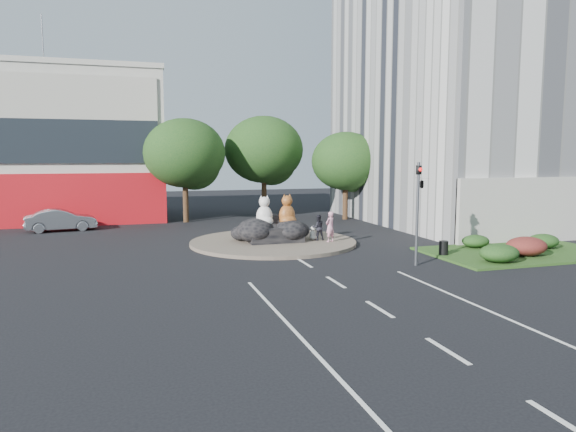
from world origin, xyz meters
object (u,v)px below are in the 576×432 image
cat_tabby (287,210)px  pedestrian_dark (318,228)px  kitten_white (313,233)px  litter_bin (443,248)px  cat_white (264,211)px  parked_car (61,220)px  kitten_calico (254,236)px  pedestrian_pink (330,227)px

cat_tabby → pedestrian_dark: size_ratio=1.23×
kitten_white → pedestrian_dark: size_ratio=0.56×
litter_bin → cat_white: bearing=141.7°
parked_car → litter_bin: size_ratio=6.54×
kitten_calico → pedestrian_dark: size_ratio=0.55×
cat_white → pedestrian_pink: 4.03m
cat_white → kitten_white: bearing=2.8°
parked_car → cat_tabby: bearing=-134.1°
pedestrian_pink → litter_bin: size_ratio=2.50×
cat_white → cat_tabby: size_ratio=0.97×
pedestrian_pink → pedestrian_dark: bearing=-80.9°
cat_white → parked_car: cat_white is taller
cat_white → kitten_calico: (-0.81, -0.61, -1.41)m
cat_white → pedestrian_dark: bearing=-1.1°
kitten_white → pedestrian_pink: pedestrian_pink is taller
kitten_white → litter_bin: bearing=-97.9°
cat_white → parked_car: (-12.40, 9.67, -1.26)m
cat_tabby → parked_car: bearing=130.2°
pedestrian_pink → litter_bin: pedestrian_pink is taller
pedestrian_pink → parked_car: (-16.11, 10.93, -0.32)m
cat_tabby → kitten_white: size_ratio=2.19×
kitten_white → litter_bin: size_ratio=1.22×
kitten_calico → pedestrian_dark: (4.01, 0.03, 0.35)m
parked_car → pedestrian_pink: bearing=-133.0°
kitten_calico → parked_car: parked_car is taller
kitten_calico → pedestrian_pink: pedestrian_pink is taller
kitten_calico → pedestrian_pink: size_ratio=0.48×
pedestrian_dark → kitten_white: bearing=-45.8°
cat_tabby → kitten_white: cat_tabby is taller
kitten_calico → parked_car: size_ratio=0.18×
kitten_white → pedestrian_pink: 1.29m
pedestrian_pink → kitten_white: bearing=-79.1°
kitten_white → parked_car: parked_car is taller
pedestrian_dark → litter_bin: (4.89, -5.82, -0.50)m
cat_white → kitten_white: size_ratio=2.12×
cat_white → pedestrian_dark: 3.42m
cat_white → kitten_calico: bearing=-134.1°
kitten_white → litter_bin: kitten_white is taller
cat_tabby → parked_car: size_ratio=0.41×
kitten_calico → pedestrian_dark: 4.02m
litter_bin → cat_tabby: bearing=136.8°
pedestrian_dark → cat_white: bearing=-8.9°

